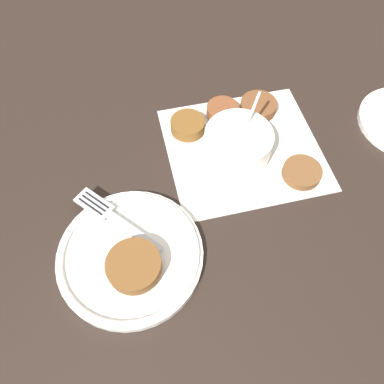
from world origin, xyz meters
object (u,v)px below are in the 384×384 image
sauce_bowl (238,145)px  serving_plate (130,255)px  fritter_on_plate (134,266)px  fork (109,215)px

sauce_bowl → serving_plate: (0.20, 0.15, -0.02)m
sauce_bowl → serving_plate: bearing=36.4°
fritter_on_plate → fork: size_ratio=0.58×
sauce_bowl → serving_plate: sauce_bowl is taller
fork → sauce_bowl: bearing=-159.5°
sauce_bowl → fritter_on_plate: (0.20, 0.17, 0.00)m
fritter_on_plate → sauce_bowl: bearing=-138.4°
fork → fritter_on_plate: bearing=106.0°
sauce_bowl → fritter_on_plate: 0.26m
serving_plate → fritter_on_plate: 0.03m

